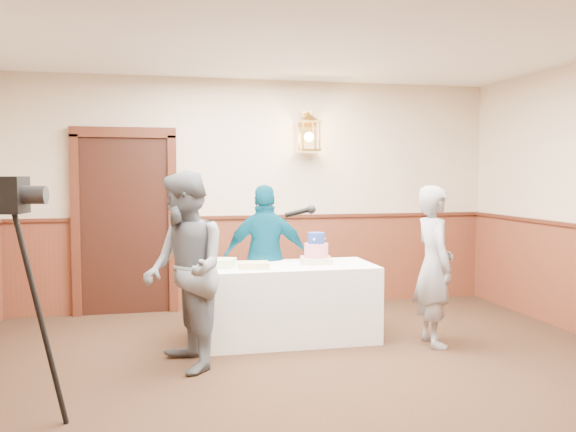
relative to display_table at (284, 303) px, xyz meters
name	(u,v)px	position (x,y,z in m)	size (l,w,h in m)	color
ground	(347,412)	(0.03, -1.90, -0.38)	(7.00, 7.00, 0.00)	#321D13
room_shell	(322,191)	(-0.02, -1.45, 1.15)	(6.02, 7.02, 2.81)	#C8B696
display_table	(284,303)	(0.00, 0.00, 0.00)	(1.80, 0.80, 0.75)	white
tiered_cake	(316,251)	(0.35, 0.05, 0.50)	(0.35, 0.35, 0.31)	beige
sheet_cake_yellow	(254,265)	(-0.32, -0.14, 0.40)	(0.29, 0.22, 0.06)	#F0E98F
sheet_cake_green	(217,263)	(-0.66, 0.02, 0.41)	(0.34, 0.27, 0.08)	#B8EBA5
interviewer	(185,271)	(-1.00, -0.71, 0.47)	(1.57, 0.94, 1.68)	slate
baker	(434,266)	(1.37, -0.49, 0.39)	(0.56, 0.37, 1.54)	gray
assistant_p	(266,258)	(-0.09, 0.43, 0.39)	(0.90, 0.37, 1.54)	#05425B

